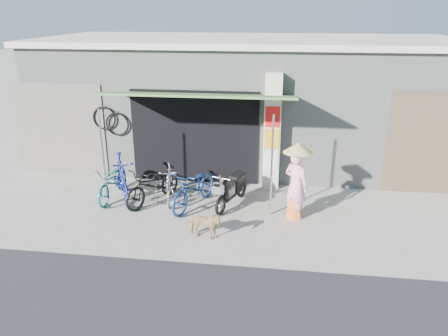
# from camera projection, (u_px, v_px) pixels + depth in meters

# --- Properties ---
(ground) EXTENTS (80.00, 80.00, 0.00)m
(ground) POSITION_uv_depth(u_px,v_px,m) (227.00, 227.00, 9.48)
(ground) COLOR #A39F93
(ground) RESTS_ON ground
(bicycle_shop) EXTENTS (12.30, 5.30, 3.66)m
(bicycle_shop) POSITION_uv_depth(u_px,v_px,m) (248.00, 98.00, 13.59)
(bicycle_shop) COLOR gray
(bicycle_shop) RESTS_ON ground
(shop_pillar) EXTENTS (0.42, 0.44, 3.00)m
(shop_pillar) POSITION_uv_depth(u_px,v_px,m) (272.00, 132.00, 11.13)
(shop_pillar) COLOR beige
(shop_pillar) RESTS_ON ground
(awning) EXTENTS (4.60, 1.88, 2.72)m
(awning) POSITION_uv_depth(u_px,v_px,m) (198.00, 97.00, 10.24)
(awning) COLOR #3F692F
(awning) RESTS_ON ground
(neighbour_right) EXTENTS (2.60, 0.06, 2.60)m
(neighbour_right) POSITION_uv_depth(u_px,v_px,m) (440.00, 144.00, 10.82)
(neighbour_right) COLOR brown
(neighbour_right) RESTS_ON ground
(neighbour_left) EXTENTS (2.60, 0.06, 2.60)m
(neighbour_left) POSITION_uv_depth(u_px,v_px,m) (60.00, 130.00, 12.06)
(neighbour_left) COLOR #6B665B
(neighbour_left) RESTS_ON ground
(bike_teal) EXTENTS (0.62, 1.69, 0.88)m
(bike_teal) POSITION_uv_depth(u_px,v_px,m) (113.00, 182.00, 10.78)
(bike_teal) COLOR #166460
(bike_teal) RESTS_ON ground
(bike_blue) EXTENTS (1.30, 1.88, 1.11)m
(bike_blue) POSITION_uv_depth(u_px,v_px,m) (122.00, 178.00, 10.72)
(bike_blue) COLOR navy
(bike_blue) RESTS_ON ground
(bike_black) EXTENTS (1.37, 1.87, 0.94)m
(bike_black) POSITION_uv_depth(u_px,v_px,m) (153.00, 185.00, 10.52)
(bike_black) COLOR black
(bike_black) RESTS_ON ground
(bike_silver) EXTENTS (0.70, 1.57, 0.91)m
(bike_silver) POSITION_uv_depth(u_px,v_px,m) (169.00, 183.00, 10.66)
(bike_silver) COLOR #B8B7BC
(bike_silver) RESTS_ON ground
(bike_navy) EXTENTS (1.23, 1.95, 0.97)m
(bike_navy) POSITION_uv_depth(u_px,v_px,m) (194.00, 188.00, 10.31)
(bike_navy) COLOR navy
(bike_navy) RESTS_ON ground
(street_dog) EXTENTS (0.76, 0.42, 0.61)m
(street_dog) POSITION_uv_depth(u_px,v_px,m) (205.00, 225.00, 8.91)
(street_dog) COLOR #A28D55
(street_dog) RESTS_ON ground
(moped) EXTENTS (0.71, 1.56, 0.92)m
(moped) POSITION_uv_depth(u_px,v_px,m) (232.00, 189.00, 10.41)
(moped) COLOR black
(moped) RESTS_ON ground
(nun) EXTENTS (0.69, 0.65, 1.77)m
(nun) POSITION_uv_depth(u_px,v_px,m) (296.00, 182.00, 9.62)
(nun) COLOR #F1A2B9
(nun) RESTS_ON ground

